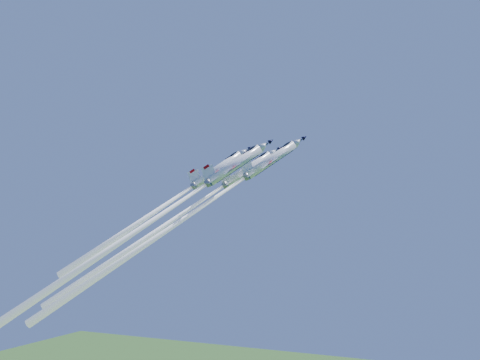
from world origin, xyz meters
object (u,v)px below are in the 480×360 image
at_px(jet_slot, 163,206).
at_px(jet_right, 143,227).
at_px(jet_left, 171,221).
at_px(jet_lead, 178,223).

bearing_deg(jet_slot, jet_right, -19.84).
xyz_separation_m(jet_left, jet_slot, (0.36, -3.94, 3.01)).
relative_size(jet_lead, jet_right, 1.08).
distance_m(jet_left, jet_slot, 4.97).
relative_size(jet_right, jet_slot, 1.33).
xyz_separation_m(jet_lead, jet_slot, (-3.50, -0.26, 3.47)).
xyz_separation_m(jet_left, jet_right, (2.18, -13.51, -1.24)).
distance_m(jet_right, jet_slot, 10.63).
xyz_separation_m(jet_lead, jet_left, (-3.86, 3.68, 0.45)).
bearing_deg(jet_right, jet_slot, 160.16).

